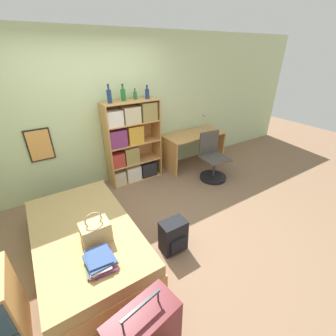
# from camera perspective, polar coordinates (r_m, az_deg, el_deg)

# --- Properties ---
(ground_plane) EXTENTS (14.00, 14.00, 0.00)m
(ground_plane) POSITION_cam_1_polar(r_m,az_deg,el_deg) (3.36, -6.55, -15.24)
(ground_plane) COLOR #84664C
(wall_back) EXTENTS (10.00, 0.09, 2.60)m
(wall_back) POSITION_cam_1_polar(r_m,az_deg,el_deg) (4.10, -18.05, 12.67)
(wall_back) COLOR beige
(wall_back) RESTS_ON ground_plane
(bed) EXTENTS (1.14, 1.96, 0.40)m
(bed) POSITION_cam_1_polar(r_m,az_deg,el_deg) (3.09, -20.13, -16.80)
(bed) COLOR tan
(bed) RESTS_ON ground_plane
(handbag) EXTENTS (0.31, 0.22, 0.38)m
(handbag) POSITION_cam_1_polar(r_m,az_deg,el_deg) (2.68, -17.91, -15.10)
(handbag) COLOR tan
(handbag) RESTS_ON bed
(book_stack_on_bed) EXTENTS (0.31, 0.38, 0.10)m
(book_stack_on_bed) POSITION_cam_1_polar(r_m,az_deg,el_deg) (2.49, -16.94, -21.51)
(book_stack_on_bed) COLOR #7A336B
(book_stack_on_bed) RESTS_ON bed
(bookcase) EXTENTS (1.00, 0.36, 1.52)m
(bookcase) POSITION_cam_1_polar(r_m,az_deg,el_deg) (4.21, -9.45, 6.13)
(bookcase) COLOR tan
(bookcase) RESTS_ON ground_plane
(bottle_green) EXTENTS (0.07, 0.07, 0.29)m
(bottle_green) POSITION_cam_1_polar(r_m,az_deg,el_deg) (3.87, -14.70, 17.29)
(bottle_green) COLOR navy
(bottle_green) RESTS_ON bookcase
(bottle_brown) EXTENTS (0.08, 0.08, 0.27)m
(bottle_brown) POSITION_cam_1_polar(r_m,az_deg,el_deg) (4.00, -11.32, 17.84)
(bottle_brown) COLOR #1E6B2D
(bottle_brown) RESTS_ON bookcase
(bottle_clear) EXTENTS (0.06, 0.06, 0.18)m
(bottle_clear) POSITION_cam_1_polar(r_m,az_deg,el_deg) (4.10, -8.35, 17.84)
(bottle_clear) COLOR #1E6B2D
(bottle_clear) RESTS_ON bookcase
(bottle_blue) EXTENTS (0.07, 0.07, 0.23)m
(bottle_blue) POSITION_cam_1_polar(r_m,az_deg,el_deg) (4.13, -5.30, 18.33)
(bottle_blue) COLOR navy
(bottle_blue) RESTS_ON bookcase
(desk) EXTENTS (1.30, 0.63, 0.72)m
(desk) POSITION_cam_1_polar(r_m,az_deg,el_deg) (4.87, 6.50, 6.35)
(desk) COLOR tan
(desk) RESTS_ON ground_plane
(desk_lamp) EXTENTS (0.16, 0.11, 0.45)m
(desk_lamp) POSITION_cam_1_polar(r_m,az_deg,el_deg) (4.91, 9.28, 12.62)
(desk_lamp) COLOR #ADA89E
(desk_lamp) RESTS_ON desk
(desk_chair) EXTENTS (0.52, 0.52, 0.91)m
(desk_chair) POSITION_cam_1_polar(r_m,az_deg,el_deg) (4.48, 11.18, 0.81)
(desk_chair) COLOR black
(desk_chair) RESTS_ON ground_plane
(backpack) EXTENTS (0.32, 0.24, 0.43)m
(backpack) POSITION_cam_1_polar(r_m,az_deg,el_deg) (2.94, 1.37, -16.87)
(backpack) COLOR black
(backpack) RESTS_ON ground_plane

